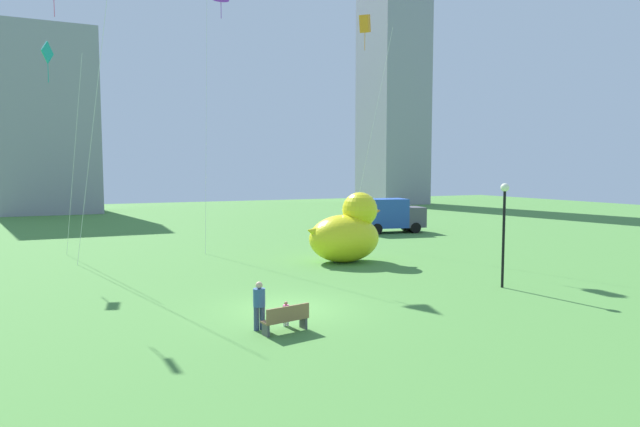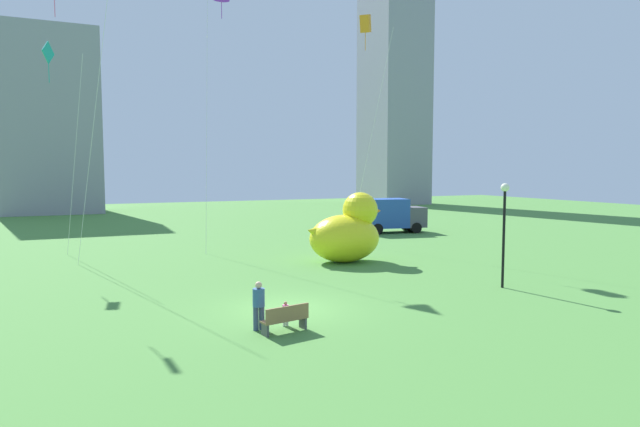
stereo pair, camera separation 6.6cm
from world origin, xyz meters
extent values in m
plane|color=#4A843A|center=(0.00, 0.00, 0.00)|extent=(140.00, 140.00, 0.00)
cube|color=olive|center=(-1.11, -2.68, 0.42)|extent=(1.65, 0.75, 0.06)
cube|color=olive|center=(-1.07, -2.87, 0.68)|extent=(1.58, 0.36, 0.45)
cube|color=#47474C|center=(-1.81, -2.81, 0.20)|extent=(0.15, 0.38, 0.39)
cube|color=#47474C|center=(-0.40, -2.54, 0.20)|extent=(0.15, 0.38, 0.39)
cylinder|color=#38476B|center=(-1.90, -2.13, 0.40)|extent=(0.18, 0.18, 0.79)
cylinder|color=#38476B|center=(-1.70, -2.13, 0.40)|extent=(0.18, 0.18, 0.79)
cylinder|color=#33598C|center=(-1.80, -2.13, 1.09)|extent=(0.40, 0.40, 0.60)
sphere|color=#D8AD8C|center=(-1.80, -2.13, 1.51)|extent=(0.23, 0.23, 0.23)
cylinder|color=silver|center=(-0.90, -2.07, 0.21)|extent=(0.10, 0.10, 0.42)
cylinder|color=silver|center=(-0.79, -2.07, 0.21)|extent=(0.10, 0.10, 0.42)
cylinder|color=#D85999|center=(-0.84, -2.07, 0.57)|extent=(0.21, 0.21, 0.31)
sphere|color=#A87C5B|center=(-0.84, -2.07, 0.79)|extent=(0.12, 0.12, 0.12)
ellipsoid|color=yellow|center=(6.68, 8.44, 1.36)|extent=(4.18, 3.09, 2.73)
sphere|color=yellow|center=(7.68, 8.44, 2.97)|extent=(2.04, 2.04, 2.04)
cone|color=orange|center=(8.60, 8.44, 2.87)|extent=(0.92, 0.92, 0.92)
cone|color=yellow|center=(4.86, 8.44, 1.82)|extent=(1.25, 1.09, 1.31)
cylinder|color=black|center=(10.13, -0.46, 2.17)|extent=(0.12, 0.12, 4.35)
sphere|color=#EAEACC|center=(10.13, -0.46, 4.50)|extent=(0.37, 0.37, 0.37)
cube|color=#264CA5|center=(16.04, 19.96, 1.65)|extent=(4.35, 2.93, 2.40)
cube|color=#4C4C56|center=(18.79, 19.50, 1.29)|extent=(1.92, 2.53, 1.68)
cylinder|color=black|center=(18.60, 19.53, 0.45)|extent=(1.28, 2.52, 0.90)
cylinder|color=black|center=(15.22, 20.10, 0.45)|extent=(1.28, 2.52, 0.90)
cube|color=gray|center=(-10.00, 54.20, 11.02)|extent=(11.40, 7.86, 22.04)
cube|color=gray|center=(38.00, 53.71, 18.21)|extent=(7.95, 9.62, 36.42)
cylinder|color=silver|center=(-7.26, 16.64, 5.97)|extent=(1.28, 2.38, 11.95)
cube|color=teal|center=(-8.43, 16.01, 11.94)|extent=(0.63, 1.16, 1.27)
cylinder|color=teal|center=(-8.43, 16.01, 11.04)|extent=(0.04, 0.04, 1.60)
cylinder|color=silver|center=(0.47, 15.64, 8.21)|extent=(0.82, 1.96, 16.43)
cylinder|color=purple|center=(1.44, 15.24, 15.53)|extent=(0.04, 0.04, 1.60)
cylinder|color=silver|center=(11.37, 13.78, 7.38)|extent=(2.14, 2.16, 14.77)
cube|color=orange|center=(10.31, 12.72, 14.76)|extent=(1.02, 1.04, 1.22)
cylinder|color=orange|center=(10.31, 12.72, 13.86)|extent=(0.04, 0.04, 1.60)
cylinder|color=silver|center=(-6.33, 12.21, 7.23)|extent=(1.92, 3.12, 14.47)
cylinder|color=pink|center=(-7.88, 11.26, 13.56)|extent=(0.04, 0.04, 1.60)
camera|label=1|loc=(-7.12, -18.76, 5.28)|focal=30.17mm
camera|label=2|loc=(-7.06, -18.79, 5.28)|focal=30.17mm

